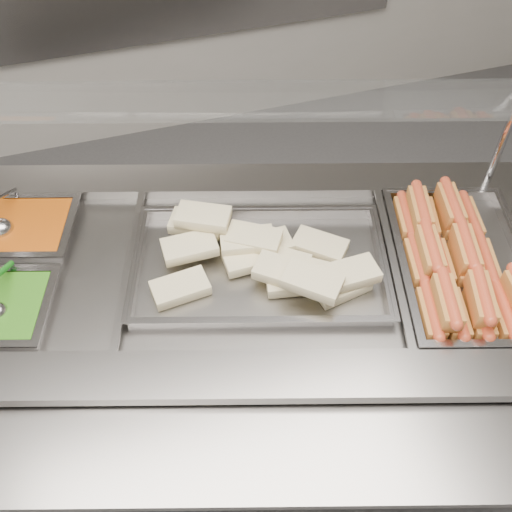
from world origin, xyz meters
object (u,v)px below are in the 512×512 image
object	(u,v)px
steam_counter	(241,349)
pan_hotdogs	(459,269)
pan_wraps	(260,267)
sneeze_guard	(235,103)
ladle	(2,227)

from	to	relation	value
steam_counter	pan_hotdogs	bearing A→B (deg)	-16.67
pan_hotdogs	pan_wraps	world-z (taller)	same
sneeze_guard	pan_hotdogs	size ratio (longest dim) A/B	2.67
steam_counter	ladle	bearing A→B (deg)	152.53
steam_counter	sneeze_guard	world-z (taller)	sneeze_guard
ladle	steam_counter	bearing A→B (deg)	-27.47
steam_counter	ladle	distance (m)	0.86
steam_counter	pan_wraps	size ratio (longest dim) A/B	2.66
steam_counter	sneeze_guard	distance (m)	0.87
sneeze_guard	ladle	xyz separation A→B (m)	(-0.71, 0.12, -0.37)
pan_hotdogs	pan_wraps	distance (m)	0.59
sneeze_guard	pan_wraps	bearing A→B (deg)	-91.33
pan_hotdogs	pan_wraps	bearing A→B (deg)	163.33
pan_hotdogs	pan_wraps	xyz separation A→B (m)	(-0.56, 0.17, 0.02)
steam_counter	sneeze_guard	size ratio (longest dim) A/B	1.23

